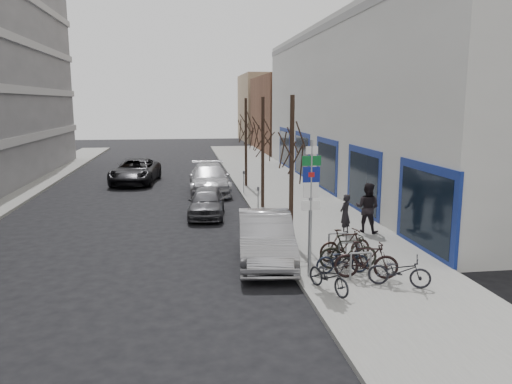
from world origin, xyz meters
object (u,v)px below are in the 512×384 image
object	(u,v)px
bike_far_curb	(399,268)
parked_car_back	(209,179)
bike_far_inner	(345,244)
parked_car_mid	(207,202)
tree_near	(292,135)
parked_car_front	(265,238)
meter_front	(281,227)
bike_near_left	(329,274)
pedestrian_far	(367,207)
highway_sign_pole	(311,200)
meter_mid	(258,198)
bike_near_right	(366,260)
bike_mid_inner	(348,251)
bike_mid_curb	(343,257)
bike_rack	(348,251)
pedestrian_near	(345,214)
tree_far	(246,121)
lane_car	(135,171)
tree_mid	(263,126)
meter_back	(244,180)

from	to	relation	value
bike_far_curb	parked_car_back	xyz separation A→B (m)	(-4.41, 16.36, 0.15)
bike_far_inner	parked_car_mid	world-z (taller)	parked_car_mid
tree_near	parked_car_front	world-z (taller)	tree_near
meter_front	bike_near_left	xyz separation A→B (m)	(0.46, -4.28, -0.26)
parked_car_mid	pedestrian_far	size ratio (longest dim) A/B	1.98
meter_front	parked_car_mid	distance (m)	6.49
highway_sign_pole	tree_near	size ratio (longest dim) A/B	0.76
meter_mid	pedestrian_far	bearing A→B (deg)	-45.38
meter_front	bike_far_inner	xyz separation A→B (m)	(1.75, -1.78, -0.21)
bike_near_right	bike_mid_inner	bearing A→B (deg)	28.73
bike_mid_curb	bike_far_curb	world-z (taller)	bike_far_curb
bike_rack	bike_far_inner	bearing A→B (deg)	80.62
parked_car_back	pedestrian_far	size ratio (longest dim) A/B	2.85
bike_mid_inner	bike_far_curb	xyz separation A→B (m)	(0.92, -1.67, -0.03)
parked_car_back	pedestrian_near	world-z (taller)	pedestrian_near
bike_far_curb	bike_rack	bearing A→B (deg)	50.36
tree_far	bike_mid_curb	distance (m)	16.80
bike_rack	parked_car_back	distance (m)	14.98
bike_far_curb	pedestrian_far	xyz separation A→B (m)	(1.26, 5.86, 0.48)
bike_far_curb	parked_car_back	bearing A→B (deg)	39.51
tree_near	tree_far	bearing A→B (deg)	90.00
highway_sign_pole	lane_car	distance (m)	20.66
parked_car_mid	parked_car_back	bearing A→B (deg)	91.36
tree_mid	lane_car	xyz separation A→B (m)	(-6.95, 9.44, -3.30)
bike_far_inner	lane_car	size ratio (longest dim) A/B	0.32
bike_near_right	tree_mid	bearing A→B (deg)	22.38
tree_mid	tree_far	size ratio (longest dim) A/B	1.00
bike_near_left	parked_car_mid	world-z (taller)	parked_car_mid
bike_far_inner	lane_car	world-z (taller)	lane_car
meter_front	bike_near_left	bearing A→B (deg)	-83.81
bike_near_right	parked_car_back	distance (m)	16.05
parked_car_mid	tree_far	bearing A→B (deg)	75.14
bike_far_curb	pedestrian_far	distance (m)	6.01
highway_sign_pole	bike_near_left	xyz separation A→B (m)	(0.21, -1.27, -1.81)
lane_car	parked_car_front	bearing A→B (deg)	-65.45
bike_mid_curb	bike_far_inner	bearing A→B (deg)	-21.83
meter_mid	parked_car_back	xyz separation A→B (m)	(-1.88, 6.65, -0.09)
meter_front	pedestrian_far	distance (m)	4.14
bike_near_left	bike_far_inner	size ratio (longest dim) A/B	0.90
parked_car_back	pedestrian_near	xyz separation A→B (m)	(4.73, -10.62, 0.11)
bike_far_inner	pedestrian_far	world-z (taller)	pedestrian_far
bike_rack	lane_car	xyz separation A→B (m)	(-8.15, 18.84, 0.14)
meter_mid	meter_back	distance (m)	5.50
bike_mid_curb	bike_near_right	bearing A→B (deg)	-135.60
bike_mid_curb	parked_car_mid	distance (m)	9.67
meter_front	pedestrian_near	bearing A→B (deg)	28.32
tree_near	bike_far_inner	bearing A→B (deg)	-60.22
parked_car_front	pedestrian_far	size ratio (longest dim) A/B	2.48
bike_rack	bike_near_left	distance (m)	2.23
bike_rack	parked_car_mid	world-z (taller)	parked_car_mid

